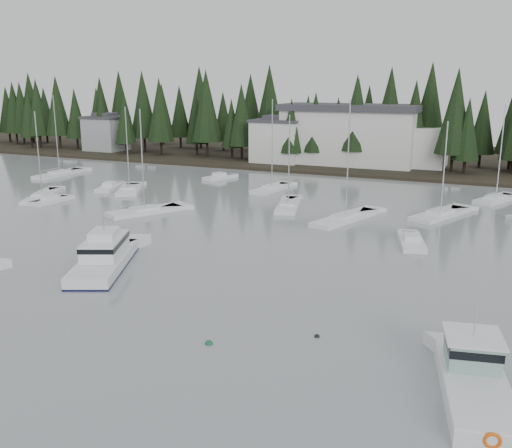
{
  "coord_description": "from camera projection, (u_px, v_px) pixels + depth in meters",
  "views": [
    {
      "loc": [
        22.67,
        -21.52,
        15.34
      ],
      "look_at": [
        1.6,
        25.31,
        2.5
      ],
      "focal_mm": 40.0,
      "sensor_mm": 36.0,
      "label": 1
    }
  ],
  "objects": [
    {
      "name": "mooring_buoy_dark",
      "position": [
        317.0,
        337.0,
        35.27
      ],
      "size": [
        0.36,
        0.36,
        0.36
      ],
      "primitive_type": "sphere",
      "color": "black",
      "rests_on": "ground"
    },
    {
      "name": "far_shore_land",
      "position": [
        391.0,
        158.0,
        117.6
      ],
      "size": [
        240.0,
        54.0,
        1.0
      ],
      "primitive_type": "cube",
      "color": "black",
      "rests_on": "ground"
    },
    {
      "name": "mooring_buoy_green",
      "position": [
        209.0,
        344.0,
        34.3
      ],
      "size": [
        0.48,
        0.48,
        0.48
      ],
      "primitive_type": "sphere",
      "color": "#145933",
      "rests_on": "ground"
    },
    {
      "name": "sailboat_5",
      "position": [
        346.0,
        220.0,
        65.01
      ],
      "size": [
        5.73,
        11.26,
        14.01
      ],
      "rotation": [
        0.0,
        0.0,
        1.27
      ],
      "color": "white",
      "rests_on": "ground"
    },
    {
      "name": "runabout_4",
      "position": [
        110.0,
        188.0,
        83.99
      ],
      "size": [
        4.35,
        7.2,
        1.42
      ],
      "rotation": [
        0.0,
        0.0,
        1.91
      ],
      "color": "white",
      "rests_on": "ground"
    },
    {
      "name": "sailboat_0",
      "position": [
        288.0,
        207.0,
        71.71
      ],
      "size": [
        4.95,
        9.74,
        12.0
      ],
      "rotation": [
        0.0,
        0.0,
        1.84
      ],
      "color": "white",
      "rests_on": "ground"
    },
    {
      "name": "sailboat_6",
      "position": [
        130.0,
        191.0,
        82.14
      ],
      "size": [
        6.57,
        8.62,
        12.51
      ],
      "rotation": [
        0.0,
        0.0,
        2.08
      ],
      "color": "white",
      "rests_on": "ground"
    },
    {
      "name": "sailboat_7",
      "position": [
        145.0,
        213.0,
        68.49
      ],
      "size": [
        6.97,
        9.42,
        12.87
      ],
      "rotation": [
        0.0,
        0.0,
        1.07
      ],
      "color": "white",
      "rests_on": "ground"
    },
    {
      "name": "sailboat_11",
      "position": [
        60.0,
        175.0,
        96.37
      ],
      "size": [
        3.25,
        10.44,
        13.79
      ],
      "rotation": [
        0.0,
        0.0,
        1.61
      ],
      "color": "white",
      "rests_on": "ground"
    },
    {
      "name": "runabout_3",
      "position": [
        219.0,
        178.0,
        92.66
      ],
      "size": [
        3.84,
        6.12,
        1.42
      ],
      "rotation": [
        0.0,
        0.0,
        1.26
      ],
      "color": "white",
      "rests_on": "ground"
    },
    {
      "name": "conifer_treeline",
      "position": [
        380.0,
        165.0,
        107.87
      ],
      "size": [
        200.0,
        22.0,
        20.0
      ],
      "primitive_type": null,
      "color": "black",
      "rests_on": "ground"
    },
    {
      "name": "harbor_inn",
      "position": [
        361.0,
        135.0,
        104.41
      ],
      "size": [
        29.5,
        11.5,
        10.9
      ],
      "color": "silver",
      "rests_on": "ground"
    },
    {
      "name": "ground",
      "position": [
        44.0,
        365.0,
        31.78
      ],
      "size": [
        260.0,
        260.0,
        0.0
      ],
      "primitive_type": "plane",
      "color": "gray",
      "rests_on": "ground"
    },
    {
      "name": "house_far_west",
      "position": [
        106.0,
        133.0,
        126.26
      ],
      "size": [
        8.48,
        7.42,
        8.25
      ],
      "color": "#999EA0",
      "rests_on": "ground"
    },
    {
      "name": "lobster_boat_teal",
      "position": [
        474.0,
        383.0,
        28.73
      ],
      "size": [
        4.95,
        9.43,
        4.99
      ],
      "rotation": [
        0.0,
        0.0,
        1.78
      ],
      "color": "white",
      "rests_on": "ground"
    },
    {
      "name": "sailboat_2",
      "position": [
        496.0,
        200.0,
        75.42
      ],
      "size": [
        5.58,
        8.53,
        13.15
      ],
      "rotation": [
        0.0,
        0.0,
        1.17
      ],
      "color": "white",
      "rests_on": "ground"
    },
    {
      "name": "sailboat_1",
      "position": [
        440.0,
        216.0,
        66.9
      ],
      "size": [
        6.3,
        10.08,
        11.58
      ],
      "rotation": [
        0.0,
        0.0,
        1.18
      ],
      "color": "white",
      "rests_on": "ground"
    },
    {
      "name": "runabout_1",
      "position": [
        411.0,
        243.0,
        55.35
      ],
      "size": [
        3.89,
        6.91,
        1.42
      ],
      "rotation": [
        0.0,
        0.0,
        1.84
      ],
      "color": "white",
      "rests_on": "ground"
    },
    {
      "name": "house_west",
      "position": [
        278.0,
        140.0,
        107.71
      ],
      "size": [
        9.54,
        7.42,
        8.75
      ],
      "color": "silver",
      "rests_on": "ground"
    },
    {
      "name": "cabin_cruiser_center",
      "position": [
        105.0,
        259.0,
        48.36
      ],
      "size": [
        7.88,
        11.83,
        4.89
      ],
      "rotation": [
        0.0,
        0.0,
        1.99
      ],
      "color": "white",
      "rests_on": "ground"
    },
    {
      "name": "sailboat_10",
      "position": [
        42.0,
        197.0,
        77.6
      ],
      "size": [
        6.65,
        10.43,
        12.14
      ],
      "rotation": [
        0.0,
        0.0,
        2.02
      ],
      "color": "white",
      "rests_on": "ground"
    },
    {
      "name": "sailboat_4",
      "position": [
        272.0,
        190.0,
        82.98
      ],
      "size": [
        3.59,
        8.91,
        13.52
      ],
      "rotation": [
        0.0,
        0.0,
        1.46
      ],
      "color": "white",
      "rests_on": "ground"
    },
    {
      "name": "runabout_0",
      "position": [
        50.0,
        202.0,
        74.39
      ],
      "size": [
        2.44,
        5.78,
        1.42
      ],
      "rotation": [
        0.0,
        0.0,
        1.53
      ],
      "color": "white",
      "rests_on": "ground"
    }
  ]
}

